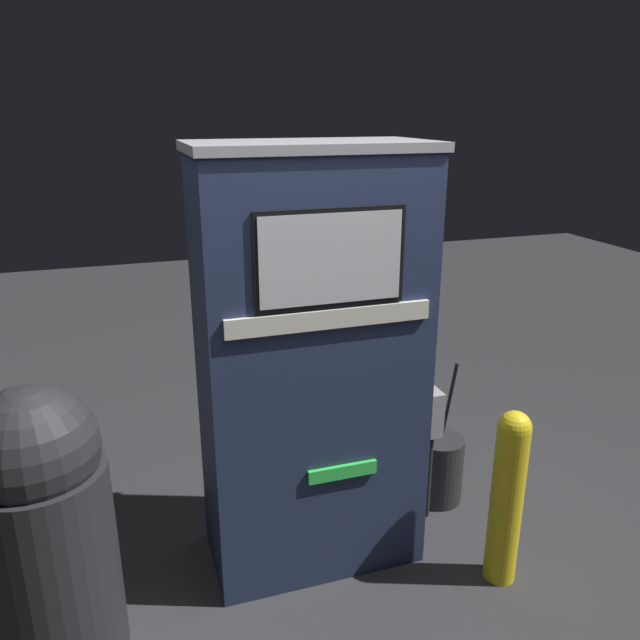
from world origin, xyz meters
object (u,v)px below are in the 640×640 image
object	(u,v)px
gas_pump	(312,366)
safety_bollard	(507,493)
squeegee_bucket	(438,468)
trash_bin	(46,529)

from	to	relation	value
gas_pump	safety_bollard	world-z (taller)	gas_pump
safety_bollard	squeegee_bucket	bearing A→B (deg)	88.01
trash_bin	squeegee_bucket	xyz separation A→B (m)	(1.98, 0.50, -0.41)
gas_pump	trash_bin	bearing A→B (deg)	-165.70
squeegee_bucket	trash_bin	bearing A→B (deg)	-165.98
gas_pump	trash_bin	xyz separation A→B (m)	(-1.17, -0.30, -0.40)
gas_pump	squeegee_bucket	xyz separation A→B (m)	(0.81, 0.20, -0.82)
squeegee_bucket	gas_pump	bearing A→B (deg)	-166.39
trash_bin	squeegee_bucket	size ratio (longest dim) A/B	1.40
safety_bollard	trash_bin	size ratio (longest dim) A/B	0.73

